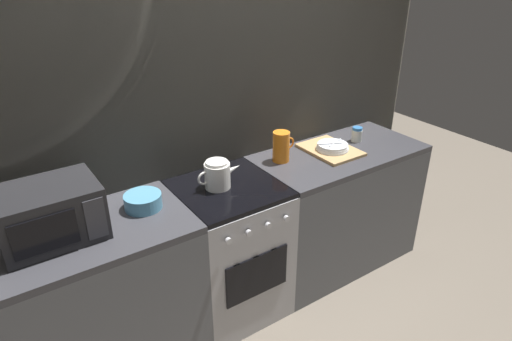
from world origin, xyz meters
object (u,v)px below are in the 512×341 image
Objects in this scene: kettle at (218,175)px; stove_unit at (230,250)px; mixing_bowl at (143,201)px; microwave at (50,213)px; pitcher at (281,147)px; dish_pile at (331,148)px; spice_jar at (357,134)px.

stove_unit is at bearing -32.68° from kettle.
kettle is at bearing -3.27° from mixing_bowl.
kettle is at bearing 147.32° from stove_unit.
microwave is 1.43m from pitcher.
pitcher is (0.52, 0.08, 0.02)m from kettle.
stove_unit is at bearing -166.72° from pitcher.
pitcher reaches higher than dish_pile.
microwave is (-0.95, 0.04, 0.59)m from stove_unit.
kettle is 0.45m from mixing_bowl.
kettle is 2.71× the size of spice_jar.
kettle is at bearing -179.87° from dish_pile.
pitcher reaches higher than spice_jar.
spice_jar is at bearing -3.73° from pitcher.
kettle is 0.53m from pitcher.
microwave is at bearing 177.77° from stove_unit.
dish_pile is (0.37, -0.08, -0.08)m from pitcher.
microwave is 1.62× the size of kettle.
mixing_bowl is at bearing 2.45° from microwave.
spice_jar is (2.07, 0.03, -0.08)m from microwave.
pitcher reaches higher than kettle.
kettle is at bearing -171.24° from pitcher.
dish_pile is at bearing -11.96° from pitcher.
microwave is at bearing -177.01° from pitcher.
microwave reaches higher than pitcher.
dish_pile is (1.79, -0.00, -0.11)m from microwave.
kettle is 1.17m from spice_jar.
mixing_bowl is at bearing 173.46° from stove_unit.
kettle is (0.90, -0.01, -0.05)m from microwave.
microwave reaches higher than kettle.
kettle reaches higher than stove_unit.
microwave is 2.07m from spice_jar.
dish_pile is (1.34, -0.02, -0.02)m from mixing_bowl.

